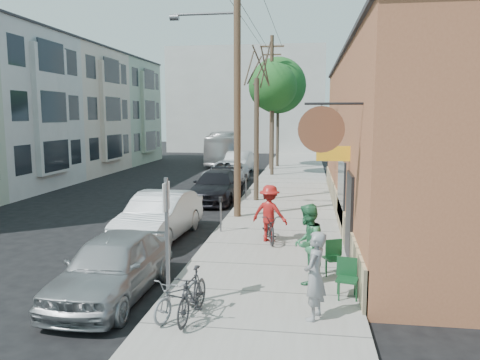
# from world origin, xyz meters

# --- Properties ---
(ground) EXTENTS (120.00, 120.00, 0.00)m
(ground) POSITION_xyz_m (0.00, 0.00, 0.00)
(ground) COLOR black
(sidewalk) EXTENTS (4.50, 58.00, 0.15)m
(sidewalk) POSITION_xyz_m (4.25, 11.00, 0.07)
(sidewalk) COLOR gray
(sidewalk) RESTS_ON ground
(cafe_building) EXTENTS (6.60, 20.20, 6.61)m
(cafe_building) POSITION_xyz_m (8.99, 4.99, 3.30)
(cafe_building) COLOR #945537
(cafe_building) RESTS_ON ground
(apartment_row) EXTENTS (6.30, 32.00, 9.00)m
(apartment_row) POSITION_xyz_m (-11.85, 14.00, 4.50)
(apartment_row) COLOR #99A88E
(apartment_row) RESTS_ON ground
(end_cap_building) EXTENTS (18.00, 8.00, 12.00)m
(end_cap_building) POSITION_xyz_m (-2.00, 42.00, 6.00)
(end_cap_building) COLOR #B6B6B1
(end_cap_building) RESTS_ON ground
(sign_post) EXTENTS (0.07, 0.45, 2.80)m
(sign_post) POSITION_xyz_m (2.35, -5.15, 1.83)
(sign_post) COLOR slate
(sign_post) RESTS_ON sidewalk
(parking_meter_near) EXTENTS (0.14, 0.14, 1.24)m
(parking_meter_near) POSITION_xyz_m (2.25, 1.47, 0.98)
(parking_meter_near) COLOR slate
(parking_meter_near) RESTS_ON sidewalk
(parking_meter_far) EXTENTS (0.14, 0.14, 1.24)m
(parking_meter_far) POSITION_xyz_m (2.25, 8.19, 0.98)
(parking_meter_far) COLOR slate
(parking_meter_far) RESTS_ON sidewalk
(utility_pole_near) EXTENTS (3.57, 0.28, 10.00)m
(utility_pole_near) POSITION_xyz_m (2.39, 4.08, 5.41)
(utility_pole_near) COLOR #503A28
(utility_pole_near) RESTS_ON sidewalk
(utility_pole_far) EXTENTS (1.80, 0.28, 10.00)m
(utility_pole_far) POSITION_xyz_m (2.45, 21.45, 5.34)
(utility_pole_far) COLOR #503A28
(utility_pole_far) RESTS_ON sidewalk
(tree_bare) EXTENTS (0.24, 0.24, 5.83)m
(tree_bare) POSITION_xyz_m (2.80, 7.88, 3.06)
(tree_bare) COLOR #44392C
(tree_bare) RESTS_ON sidewalk
(tree_leafy_mid) EXTENTS (3.29, 3.29, 7.68)m
(tree_leafy_mid) POSITION_xyz_m (2.80, 17.85, 6.15)
(tree_leafy_mid) COLOR #44392C
(tree_leafy_mid) RESTS_ON sidewalk
(tree_leafy_far) EXTENTS (4.46, 4.46, 8.70)m
(tree_leafy_far) POSITION_xyz_m (2.80, 23.54, 6.61)
(tree_leafy_far) COLOR #44392C
(tree_leafy_far) RESTS_ON sidewalk
(patio_chair_a) EXTENTS (0.65, 0.65, 0.88)m
(patio_chair_a) POSITION_xyz_m (5.97, -2.56, 0.59)
(patio_chair_a) COLOR #113D1F
(patio_chair_a) RESTS_ON sidewalk
(patio_chair_b) EXTENTS (0.60, 0.60, 0.88)m
(patio_chair_b) POSITION_xyz_m (6.18, -4.10, 0.59)
(patio_chair_b) COLOR #113D1F
(patio_chair_b) RESTS_ON sidewalk
(patron_grey) EXTENTS (0.62, 0.76, 1.80)m
(patron_grey) POSITION_xyz_m (5.43, -5.31, 1.05)
(patron_grey) COLOR gray
(patron_grey) RESTS_ON sidewalk
(patron_green) EXTENTS (1.00, 1.13, 1.96)m
(patron_green) POSITION_xyz_m (5.28, -3.22, 1.13)
(patron_green) COLOR #2E7549
(patron_green) RESTS_ON sidewalk
(cyclist) EXTENTS (1.36, 1.04, 1.86)m
(cyclist) POSITION_xyz_m (4.06, 0.46, 1.08)
(cyclist) COLOR maroon
(cyclist) RESTS_ON sidewalk
(cyclist_bike) EXTENTS (1.01, 1.86, 0.93)m
(cyclist_bike) POSITION_xyz_m (4.06, 0.46, 0.61)
(cyclist_bike) COLOR black
(cyclist_bike) RESTS_ON sidewalk
(parked_bike_a) EXTENTS (0.63, 1.71, 1.00)m
(parked_bike_a) POSITION_xyz_m (3.00, -5.63, 0.65)
(parked_bike_a) COLOR black
(parked_bike_a) RESTS_ON sidewalk
(parked_bike_b) EXTENTS (1.08, 1.70, 0.84)m
(parked_bike_b) POSITION_xyz_m (2.70, -5.54, 0.57)
(parked_bike_b) COLOR slate
(parked_bike_b) RESTS_ON sidewalk
(car_0) EXTENTS (1.85, 4.47, 1.51)m
(car_0) POSITION_xyz_m (0.80, -4.46, 0.76)
(car_0) COLOR #93969A
(car_0) RESTS_ON ground
(car_1) EXTENTS (1.98, 4.95, 1.60)m
(car_1) POSITION_xyz_m (0.25, 0.73, 0.80)
(car_1) COLOR #AEB2B6
(car_1) RESTS_ON ground
(car_2) EXTENTS (2.23, 5.20, 1.49)m
(car_2) POSITION_xyz_m (0.80, 8.11, 0.75)
(car_2) COLOR black
(car_2) RESTS_ON ground
(car_3) EXTENTS (2.45, 5.21, 1.44)m
(car_3) POSITION_xyz_m (0.29, 13.78, 0.72)
(car_3) COLOR silver
(car_3) RESTS_ON ground
(car_4) EXTENTS (1.84, 4.93, 1.61)m
(car_4) POSITION_xyz_m (0.23, 19.31, 0.81)
(car_4) COLOR #9A9EA1
(car_4) RESTS_ON ground
(bus) EXTENTS (3.23, 10.25, 2.81)m
(bus) POSITION_xyz_m (-2.06, 26.23, 1.40)
(bus) COLOR silver
(bus) RESTS_ON ground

